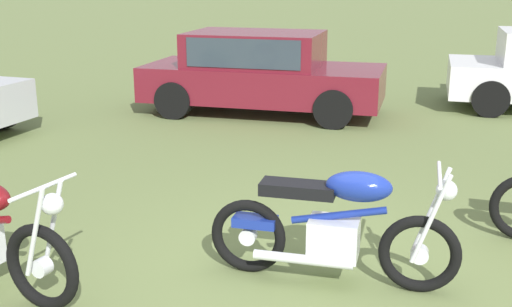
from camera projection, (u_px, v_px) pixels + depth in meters
The scene contains 3 objects.
ground_plane at pixel (317, 281), 5.19m from camera, with size 120.00×120.00×0.00m, color olive.
motorcycle_blue at pixel (335, 226), 5.06m from camera, with size 1.94×0.95×1.02m.
car_burgundy at pixel (260, 68), 11.16m from camera, with size 4.50×3.06×1.43m.
Camera 1 is at (-0.88, -4.65, 2.44)m, focal length 44.55 mm.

